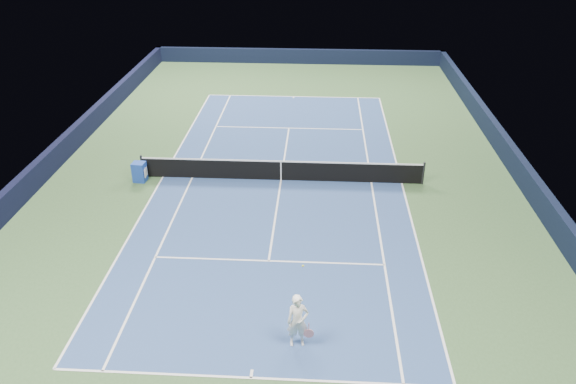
{
  "coord_description": "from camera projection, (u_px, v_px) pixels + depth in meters",
  "views": [
    {
      "loc": [
        1.65,
        -22.84,
        11.66
      ],
      "look_at": [
        0.49,
        -3.0,
        1.0
      ],
      "focal_mm": 35.0,
      "sensor_mm": 36.0,
      "label": 1
    }
  ],
  "objects": [
    {
      "name": "ground",
      "position": [
        281.0,
        180.0,
        25.68
      ],
      "size": [
        40.0,
        40.0,
        0.0
      ],
      "primitive_type": "plane",
      "color": "#34522D",
      "rests_on": "ground"
    },
    {
      "name": "wall_far",
      "position": [
        299.0,
        56.0,
        42.86
      ],
      "size": [
        22.0,
        0.35,
        1.1
      ],
      "primitive_type": "cube",
      "color": "black",
      "rests_on": "ground"
    },
    {
      "name": "wall_right",
      "position": [
        524.0,
        175.0,
        24.87
      ],
      "size": [
        0.35,
        40.0,
        1.1
      ],
      "primitive_type": "cube",
      "color": "black",
      "rests_on": "ground"
    },
    {
      "name": "wall_left",
      "position": [
        48.0,
        163.0,
        25.98
      ],
      "size": [
        0.35,
        40.0,
        1.1
      ],
      "primitive_type": "cube",
      "color": "black",
      "rests_on": "ground"
    },
    {
      "name": "court_surface",
      "position": [
        281.0,
        180.0,
        25.68
      ],
      "size": [
        10.97,
        23.77,
        0.01
      ],
      "primitive_type": "cube",
      "color": "navy",
      "rests_on": "ground"
    },
    {
      "name": "baseline_far",
      "position": [
        294.0,
        96.0,
        36.14
      ],
      "size": [
        10.97,
        0.08,
        0.0
      ],
      "primitive_type": "cube",
      "color": "white",
      "rests_on": "ground"
    },
    {
      "name": "baseline_near",
      "position": [
        251.0,
        378.0,
        15.22
      ],
      "size": [
        10.97,
        0.08,
        0.0
      ],
      "primitive_type": "cube",
      "color": "white",
      "rests_on": "ground"
    },
    {
      "name": "sideline_doubles_right",
      "position": [
        402.0,
        183.0,
        25.4
      ],
      "size": [
        0.08,
        23.77,
        0.0
      ],
      "primitive_type": "cube",
      "color": "white",
      "rests_on": "ground"
    },
    {
      "name": "sideline_doubles_left",
      "position": [
        163.0,
        177.0,
        25.96
      ],
      "size": [
        0.08,
        23.77,
        0.0
      ],
      "primitive_type": "cube",
      "color": "white",
      "rests_on": "ground"
    },
    {
      "name": "sideline_singles_right",
      "position": [
        371.0,
        182.0,
        25.47
      ],
      "size": [
        0.08,
        23.77,
        0.0
      ],
      "primitive_type": "cube",
      "color": "white",
      "rests_on": "ground"
    },
    {
      "name": "sideline_singles_left",
      "position": [
        192.0,
        178.0,
        25.89
      ],
      "size": [
        0.08,
        23.77,
        0.0
      ],
      "primitive_type": "cube",
      "color": "white",
      "rests_on": "ground"
    },
    {
      "name": "service_line_far",
      "position": [
        289.0,
        128.0,
        31.31
      ],
      "size": [
        8.23,
        0.08,
        0.0
      ],
      "primitive_type": "cube",
      "color": "white",
      "rests_on": "ground"
    },
    {
      "name": "service_line_near",
      "position": [
        269.0,
        261.0,
        20.05
      ],
      "size": [
        8.23,
        0.08,
        0.0
      ],
      "primitive_type": "cube",
      "color": "white",
      "rests_on": "ground"
    },
    {
      "name": "center_service_line",
      "position": [
        281.0,
        180.0,
        25.68
      ],
      "size": [
        0.08,
        12.8,
        0.0
      ],
      "primitive_type": "cube",
      "color": "white",
      "rests_on": "ground"
    },
    {
      "name": "center_mark_far",
      "position": [
        294.0,
        97.0,
        36.0
      ],
      "size": [
        0.08,
        0.3,
        0.0
      ],
      "primitive_type": "cube",
      "color": "white",
      "rests_on": "ground"
    },
    {
      "name": "center_mark_near",
      "position": [
        252.0,
        374.0,
        15.36
      ],
      "size": [
        0.08,
        0.3,
        0.0
      ],
      "primitive_type": "cube",
      "color": "white",
      "rests_on": "ground"
    },
    {
      "name": "tennis_net",
      "position": [
        281.0,
        170.0,
        25.45
      ],
      "size": [
        12.9,
        0.1,
        1.07
      ],
      "color": "black",
      "rests_on": "ground"
    },
    {
      "name": "sponsor_cube",
      "position": [
        140.0,
        172.0,
        25.4
      ],
      "size": [
        0.6,
        0.56,
        0.91
      ],
      "color": "#1B3FA6",
      "rests_on": "ground"
    },
    {
      "name": "tennis_player",
      "position": [
        298.0,
        321.0,
        15.98
      ],
      "size": [
        0.82,
        1.29,
        2.1
      ],
      "color": "white",
      "rests_on": "ground"
    }
  ]
}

